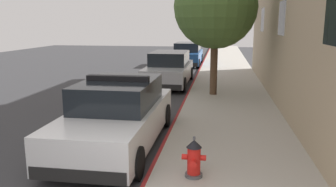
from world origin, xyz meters
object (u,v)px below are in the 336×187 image
Objects in this scene: parked_car_dark_far at (187,55)px; fire_hydrant at (194,158)px; parked_car_silver_ahead at (169,69)px; police_cruiser at (118,115)px; street_tree at (215,7)px.

fire_hydrant is at bearing -84.01° from parked_car_dark_far.
parked_car_silver_ahead and parked_car_dark_far have the same top height.
police_cruiser reaches higher than parked_car_dark_far.
parked_car_silver_ahead is 7.87m from parked_car_dark_far.
street_tree is (2.14, -2.65, 2.74)m from parked_car_silver_ahead.
police_cruiser is at bearing 137.81° from fire_hydrant.
fire_hydrant is 0.15× the size of street_tree.
police_cruiser is 0.98× the size of street_tree.
fire_hydrant is (1.98, -10.14, -0.25)m from parked_car_silver_ahead.
fire_hydrant is (1.94, -1.76, -0.26)m from police_cruiser.
police_cruiser is 1.00× the size of parked_car_dark_far.
parked_car_silver_ahead is at bearing 90.26° from police_cruiser.
police_cruiser reaches higher than parked_car_silver_ahead.
parked_car_dark_far is 0.98× the size of street_tree.
parked_car_silver_ahead is 10.34m from fire_hydrant.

